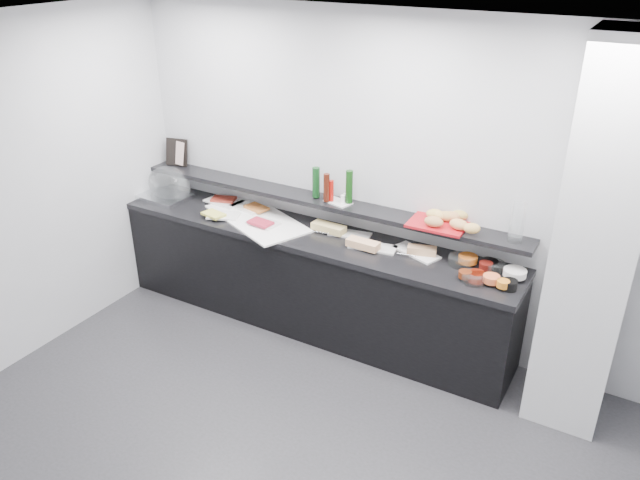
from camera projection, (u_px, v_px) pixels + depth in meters
The scene contains 57 objects.
back_wall at pixel (403, 187), 4.97m from camera, with size 5.00×0.02×2.70m, color #B3B5BA.
ceiling at pixel (247, 47), 2.82m from camera, with size 5.00×5.00×0.00m, color white.
column at pixel (597, 246), 4.03m from camera, with size 0.50×0.50×2.70m, color silver.
buffet_cabinet at pixel (309, 282), 5.46m from camera, with size 3.60×0.60×0.85m, color black.
counter_top at pixel (309, 235), 5.26m from camera, with size 3.62×0.62×0.05m, color black.
wall_shelf at pixel (319, 201), 5.28m from camera, with size 3.60×0.25×0.04m, color black.
cloche_base at pixel (163, 196), 5.93m from camera, with size 0.51×0.34×0.04m, color silver.
cloche_dome at pixel (169, 184), 5.92m from camera, with size 0.49×0.33×0.34m, color white.
linen_runner at pixel (257, 218), 5.49m from camera, with size 1.04×0.49×0.01m, color white.
platter_meat_a at pixel (224, 201), 5.81m from camera, with size 0.34×0.23×0.01m, color white.
food_meat_a at pixel (224, 199), 5.81m from camera, with size 0.22×0.14×0.02m, color maroon.
platter_salmon at pixel (249, 207), 5.69m from camera, with size 0.32×0.21×0.01m, color white.
food_salmon at pixel (257, 208), 5.63m from camera, with size 0.21×0.13×0.02m, color #C66A28.
platter_cheese at pixel (224, 216), 5.51m from camera, with size 0.27×0.18×0.01m, color white.
food_cheese at pixel (214, 214), 5.49m from camera, with size 0.20×0.13×0.02m, color #D7D253.
platter_meat_b at pixel (263, 223), 5.37m from camera, with size 0.26×0.18×0.01m, color white.
food_meat_b at pixel (260, 223), 5.33m from camera, with size 0.21×0.13×0.02m, color maroon.
sandwich_plate_left at pixel (350, 234), 5.21m from camera, with size 0.35×0.15×0.01m, color white.
sandwich_food_left at pixel (329, 228), 5.23m from camera, with size 0.29×0.11×0.06m, color tan.
tongs_left at pixel (322, 233), 5.21m from camera, with size 0.01×0.01×0.16m, color #AFB2B6.
sandwich_plate_mid at pixel (373, 247), 4.99m from camera, with size 0.38×0.16×0.01m, color silver.
sandwich_food_mid at pixel (363, 244), 4.96m from camera, with size 0.27×0.10×0.06m, color tan.
tongs_mid at pixel (369, 249), 4.93m from camera, with size 0.01×0.01×0.16m, color silver.
sandwich_plate_right at pixel (416, 252), 4.91m from camera, with size 0.38×0.16×0.01m, color white.
sandwich_food_right at pixel (422, 250), 4.86m from camera, with size 0.22×0.09×0.06m, color tan.
tongs_right at pixel (407, 255), 4.85m from camera, with size 0.01×0.01×0.16m, color #B2B5BA.
bowl_glass_fruit at pixel (460, 260), 4.73m from camera, with size 0.18×0.18×0.07m, color silver.
fill_glass_fruit at pixel (468, 259), 4.73m from camera, with size 0.15×0.15×0.05m, color orange.
bowl_black_jam at pixel (489, 265), 4.67m from camera, with size 0.14×0.14×0.07m, color black.
fill_black_jam at pixel (486, 266), 4.63m from camera, with size 0.10×0.10×0.05m, color #53100B.
bowl_glass_cream at pixel (494, 267), 4.64m from camera, with size 0.16×0.16×0.07m, color silver.
fill_glass_cream at pixel (515, 273), 4.53m from camera, with size 0.17×0.17×0.05m, color white.
bowl_red_jam at pixel (476, 276), 4.51m from camera, with size 0.12×0.12×0.07m, color maroon.
fill_red_jam at pixel (465, 274), 4.51m from camera, with size 0.09×0.09×0.05m, color #511E0B.
bowl_glass_salmon at pixel (474, 278), 4.49m from camera, with size 0.17×0.17×0.07m, color silver.
fill_glass_salmon at pixel (491, 279), 4.45m from camera, with size 0.12×0.12×0.05m, color #E36637.
bowl_black_fruit at pixel (510, 285), 4.40m from camera, with size 0.11×0.11×0.07m, color black.
fill_black_fruit at pixel (503, 284), 4.39m from camera, with size 0.09×0.09×0.05m, color orange.
framed_print at pixel (177, 152), 5.98m from camera, with size 0.22×0.02×0.26m, color black.
print_art at pixel (178, 153), 5.96m from camera, with size 0.16×0.00×0.22m, color #CF9F95.
condiment_tray at pixel (338, 202), 5.18m from camera, with size 0.22×0.14×0.01m, color silver.
bottle_green_a at pixel (316, 182), 5.22m from camera, with size 0.06×0.06×0.26m, color #103C17.
bottle_brown at pixel (327, 188), 5.14m from camera, with size 0.05×0.05×0.24m, color #3D140B.
bottle_green_b at pixel (349, 187), 5.10m from camera, with size 0.06×0.06×0.28m, color #10390F.
bottle_hot at pixel (331, 191), 5.15m from camera, with size 0.04×0.04×0.18m, color #A3110B.
shaker_salt at pixel (343, 199), 5.14m from camera, with size 0.04×0.04×0.07m, color white.
shaker_pepper at pixel (345, 197), 5.17m from camera, with size 0.03×0.03×0.07m, color silver.
bread_tray at pixel (438, 224), 4.78m from camera, with size 0.44×0.31×0.02m, color #AD121A.
bread_roll_nw at pixel (436, 215), 4.82m from camera, with size 0.15×0.10×0.08m, color #D4A651.
bread_roll_n at pixel (459, 215), 4.80m from camera, with size 0.14×0.09×0.08m, color #B69545.
bread_roll_ne at pixel (452, 217), 4.79m from camera, with size 0.13×0.08×0.08m, color #BF7F49.
bread_roll_sw at pixel (434, 222), 4.70m from camera, with size 0.15×0.09×0.08m, color #AD7642.
bread_roll_s at pixel (459, 224), 4.65m from camera, with size 0.15×0.10×0.08m, color tan.
bread_roll_se at pixel (472, 228), 4.59m from camera, with size 0.12×0.08×0.08m, color #D8A552.
bread_roll_midw at pixel (435, 215), 4.82m from camera, with size 0.15×0.10×0.08m, color gold.
bread_roll_mide at pixel (447, 216), 4.79m from camera, with size 0.12×0.08×0.08m, color tan.
carafe at pixel (517, 223), 4.47m from camera, with size 0.11×0.11×0.30m, color white.
Camera 1 is at (1.74, -2.36, 3.16)m, focal length 35.00 mm.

